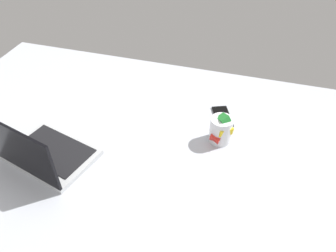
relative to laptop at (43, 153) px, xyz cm
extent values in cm
cube|color=#B7BCC6|center=(-22.08, -12.19, -13.41)|extent=(180.00, 140.00, 18.00)
cube|color=#B7BABC|center=(-0.78, -2.94, -3.41)|extent=(37.78, 30.66, 2.00)
cube|color=black|center=(-1.16, -4.39, -2.21)|extent=(32.38, 23.84, 0.40)
cube|color=black|center=(2.03, 7.69, 8.09)|extent=(32.16, 9.39, 21.00)
cylinder|color=silver|center=(-61.96, -30.51, 1.09)|extent=(9.00, 9.00, 11.00)
cube|color=red|center=(-61.21, -28.33, -0.47)|extent=(6.04, 7.55, 6.62)
cube|color=yellow|center=(-62.88, -29.67, 3.02)|extent=(8.58, 8.40, 4.12)
cube|color=#268C33|center=(-62.42, -30.99, 6.50)|extent=(6.36, 6.09, 5.07)
cube|color=black|center=(-60.80, -45.29, -4.01)|extent=(11.56, 15.53, 0.80)
camera|label=1|loc=(-69.05, 69.05, 88.91)|focal=35.03mm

